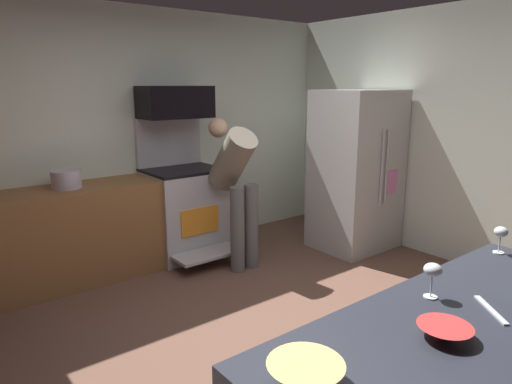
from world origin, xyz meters
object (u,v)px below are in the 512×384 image
at_px(refrigerator, 356,171).
at_px(stock_pot, 66,179).
at_px(mixing_bowl_prep, 305,374).
at_px(oven_range, 184,209).
at_px(wine_glass_near, 501,233).
at_px(mixing_bowl_large, 444,332).
at_px(person_cook, 235,181).
at_px(microwave, 176,102).
at_px(wine_glass_mid, 433,271).

distance_m(refrigerator, stock_pot, 3.00).
xyz_separation_m(refrigerator, mixing_bowl_prep, (-3.08, -2.36, 0.06)).
distance_m(oven_range, wine_glass_near, 3.22).
bearing_deg(mixing_bowl_large, wine_glass_near, 14.95).
relative_size(mixing_bowl_large, mixing_bowl_prep, 0.82).
relative_size(mixing_bowl_large, stock_pot, 0.77).
distance_m(person_cook, mixing_bowl_prep, 3.21).
bearing_deg(person_cook, microwave, 110.23).
height_order(mixing_bowl_prep, stock_pot, stock_pot).
distance_m(oven_range, person_cook, 0.76).
height_order(mixing_bowl_large, wine_glass_near, wine_glass_near).
bearing_deg(oven_range, mixing_bowl_prep, -113.23).
relative_size(microwave, refrigerator, 0.42).
relative_size(refrigerator, mixing_bowl_prep, 7.15).
bearing_deg(person_cook, refrigerator, -15.08).
xyz_separation_m(oven_range, microwave, (0.00, 0.09, 1.13)).
distance_m(refrigerator, wine_glass_near, 2.62).
distance_m(refrigerator, mixing_bowl_prep, 3.88).
bearing_deg(stock_pot, oven_range, -0.66).
distance_m(microwave, wine_glass_mid, 3.44).
height_order(oven_range, mixing_bowl_large, oven_range).
bearing_deg(person_cook, mixing_bowl_large, -110.93).
bearing_deg(wine_glass_near, microwave, 93.90).
xyz_separation_m(mixing_bowl_large, stock_pot, (-0.35, 3.47, 0.06)).
distance_m(mixing_bowl_prep, wine_glass_mid, 0.87).
bearing_deg(microwave, stock_pot, -176.12).
relative_size(microwave, mixing_bowl_large, 3.66).
xyz_separation_m(person_cook, mixing_bowl_prep, (-1.69, -2.73, 0.05)).
distance_m(mixing_bowl_large, wine_glass_near, 1.10).
bearing_deg(refrigerator, oven_range, 149.32).
distance_m(wine_glass_mid, stock_pot, 3.31).
xyz_separation_m(oven_range, mixing_bowl_large, (-0.83, -3.45, 0.42)).
xyz_separation_m(microwave, wine_glass_near, (0.22, -3.26, -0.62)).
distance_m(person_cook, wine_glass_mid, 2.77).
height_order(refrigerator, stock_pot, refrigerator).
bearing_deg(oven_range, wine_glass_near, -85.98).
bearing_deg(person_cook, wine_glass_near, -90.75).
relative_size(person_cook, mixing_bowl_large, 7.37).
height_order(microwave, wine_glass_near, microwave).
height_order(refrigerator, person_cook, refrigerator).
bearing_deg(refrigerator, wine_glass_near, -122.98).
height_order(mixing_bowl_prep, wine_glass_mid, wine_glass_mid).
height_order(mixing_bowl_large, mixing_bowl_prep, mixing_bowl_prep).
height_order(refrigerator, wine_glass_near, refrigerator).
height_order(mixing_bowl_large, stock_pot, stock_pot).
relative_size(refrigerator, mixing_bowl_large, 8.73).
relative_size(mixing_bowl_prep, stock_pot, 0.94).
xyz_separation_m(microwave, mixing_bowl_prep, (-1.43, -3.43, -0.70)).
relative_size(wine_glass_mid, stock_pot, 0.61).
height_order(refrigerator, mixing_bowl_large, refrigerator).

